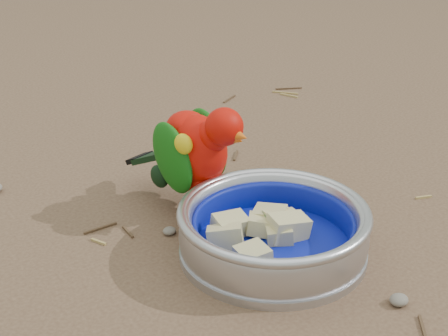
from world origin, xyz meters
TOP-DOWN VIEW (x-y plane):
  - ground at (0.00, 0.00)m, footprint 60.00×60.00m
  - food_bowl at (0.03, -0.02)m, footprint 0.22×0.22m
  - bowl_wall at (0.03, -0.02)m, footprint 0.22×0.22m
  - fruit_wedges at (0.03, -0.02)m, footprint 0.13×0.13m
  - lory_parrot at (0.02, 0.12)m, footprint 0.13×0.20m
  - ground_debris at (0.02, 0.07)m, footprint 0.90×0.80m

SIDE VIEW (x-z plane):
  - ground at x=0.00m, z-range 0.00..0.00m
  - ground_debris at x=0.02m, z-range 0.00..0.01m
  - food_bowl at x=0.03m, z-range 0.00..0.02m
  - fruit_wedges at x=0.03m, z-range 0.02..0.05m
  - bowl_wall at x=0.03m, z-range 0.02..0.06m
  - lory_parrot at x=0.02m, z-range 0.00..0.15m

